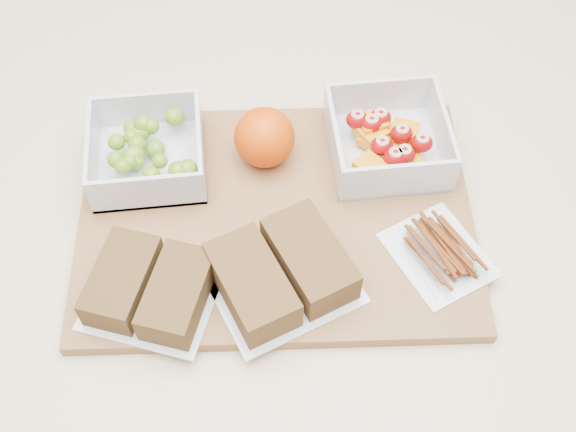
% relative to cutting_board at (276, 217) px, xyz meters
% --- Properties ---
extents(counter, '(1.20, 0.90, 0.90)m').
position_rel_cutting_board_xyz_m(counter, '(-0.00, 0.01, -0.46)').
color(counter, beige).
rests_on(counter, ground).
extents(cutting_board, '(0.44, 0.33, 0.02)m').
position_rel_cutting_board_xyz_m(cutting_board, '(0.00, 0.00, 0.00)').
color(cutting_board, olive).
rests_on(cutting_board, counter).
extents(grape_container, '(0.12, 0.12, 0.05)m').
position_rel_cutting_board_xyz_m(grape_container, '(-0.13, 0.08, 0.03)').
color(grape_container, silver).
rests_on(grape_container, cutting_board).
extents(fruit_container, '(0.13, 0.13, 0.05)m').
position_rel_cutting_board_xyz_m(fruit_container, '(0.13, 0.07, 0.03)').
color(fruit_container, silver).
rests_on(fruit_container, cutting_board).
extents(orange, '(0.07, 0.07, 0.07)m').
position_rel_cutting_board_xyz_m(orange, '(-0.00, 0.08, 0.04)').
color(orange, '#DD4505').
rests_on(orange, cutting_board).
extents(sandwich_bag_left, '(0.15, 0.15, 0.04)m').
position_rel_cutting_board_xyz_m(sandwich_bag_left, '(-0.13, -0.09, 0.03)').
color(sandwich_bag_left, silver).
rests_on(sandwich_bag_left, cutting_board).
extents(sandwich_bag_center, '(0.17, 0.16, 0.04)m').
position_rel_cutting_board_xyz_m(sandwich_bag_center, '(-0.00, -0.08, 0.03)').
color(sandwich_bag_center, silver).
rests_on(sandwich_bag_center, cutting_board).
extents(pretzel_bag, '(0.12, 0.13, 0.02)m').
position_rel_cutting_board_xyz_m(pretzel_bag, '(0.16, -0.07, 0.02)').
color(pretzel_bag, silver).
rests_on(pretzel_bag, cutting_board).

